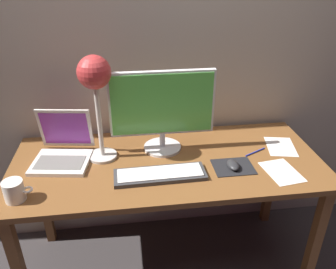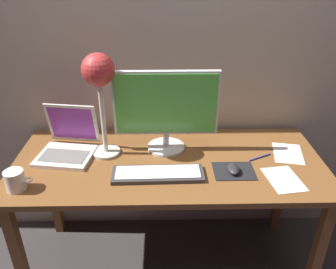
{
  "view_description": "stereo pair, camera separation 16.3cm",
  "coord_description": "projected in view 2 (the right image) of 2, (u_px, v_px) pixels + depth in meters",
  "views": [
    {
      "loc": [
        -0.19,
        -1.48,
        1.69
      ],
      "look_at": [
        -0.0,
        -0.05,
        0.92
      ],
      "focal_mm": 36.38,
      "sensor_mm": 36.0,
      "label": 1
    },
    {
      "loc": [
        -0.03,
        -1.49,
        1.69
      ],
      "look_at": [
        -0.0,
        -0.05,
        0.92
      ],
      "focal_mm": 36.38,
      "sensor_mm": 36.0,
      "label": 2
    }
  ],
  "objects": [
    {
      "name": "back_wall",
      "position": [
        167.0,
        34.0,
        1.85
      ],
      "size": [
        4.8,
        0.06,
        2.6
      ],
      "primitive_type": "cube",
      "color": "#B2A893",
      "rests_on": "ground"
    },
    {
      "name": "paper_sheet_by_keyboard",
      "position": [
        288.0,
        153.0,
        1.82
      ],
      "size": [
        0.19,
        0.24,
        0.0
      ],
      "primitive_type": "cube",
      "rotation": [
        0.0,
        0.0,
        -0.21
      ],
      "color": "white",
      "rests_on": "desk"
    },
    {
      "name": "mousepad",
      "position": [
        234.0,
        171.0,
        1.67
      ],
      "size": [
        0.2,
        0.16,
        0.0
      ],
      "primitive_type": "cube",
      "color": "black",
      "rests_on": "desk"
    },
    {
      "name": "desk_lamp",
      "position": [
        99.0,
        79.0,
        1.63
      ],
      "size": [
        0.16,
        0.16,
        0.54
      ],
      "color": "beige",
      "rests_on": "desk"
    },
    {
      "name": "keyboard_main",
      "position": [
        158.0,
        174.0,
        1.63
      ],
      "size": [
        0.44,
        0.15,
        0.03
      ],
      "color": "#38383A",
      "rests_on": "desk"
    },
    {
      "name": "monitor",
      "position": [
        166.0,
        108.0,
        1.76
      ],
      "size": [
        0.55,
        0.2,
        0.44
      ],
      "color": "silver",
      "rests_on": "desk"
    },
    {
      "name": "coffee_mug",
      "position": [
        15.0,
        180.0,
        1.53
      ],
      "size": [
        0.12,
        0.09,
        0.1
      ],
      "color": "white",
      "rests_on": "desk"
    },
    {
      "name": "mouse",
      "position": [
        233.0,
        169.0,
        1.66
      ],
      "size": [
        0.06,
        0.1,
        0.03
      ],
      "primitive_type": "ellipsoid",
      "color": "#28282B",
      "rests_on": "mousepad"
    },
    {
      "name": "pen",
      "position": [
        260.0,
        157.0,
        1.78
      ],
      "size": [
        0.13,
        0.07,
        0.01
      ],
      "primitive_type": "cylinder",
      "rotation": [
        0.0,
        1.57,
        0.47
      ],
      "color": "#2633A5",
      "rests_on": "desk"
    },
    {
      "name": "ground_plane",
      "position": [
        168.0,
        261.0,
        2.11
      ],
      "size": [
        4.8,
        4.8,
        0.0
      ],
      "primitive_type": "plane",
      "color": "#383333",
      "rests_on": "ground"
    },
    {
      "name": "paper_sheet_near_mouse",
      "position": [
        284.0,
        179.0,
        1.61
      ],
      "size": [
        0.18,
        0.23,
        0.0
      ],
      "primitive_type": "cube",
      "rotation": [
        0.0,
        0.0,
        0.14
      ],
      "color": "white",
      "rests_on": "desk"
    },
    {
      "name": "laptop",
      "position": [
        69.0,
        140.0,
        1.81
      ],
      "size": [
        0.32,
        0.32,
        0.25
      ],
      "color": "silver",
      "rests_on": "desk"
    },
    {
      "name": "desk",
      "position": [
        168.0,
        173.0,
        1.8
      ],
      "size": [
        1.6,
        0.7,
        0.74
      ],
      "color": "brown",
      "rests_on": "ground"
    }
  ]
}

